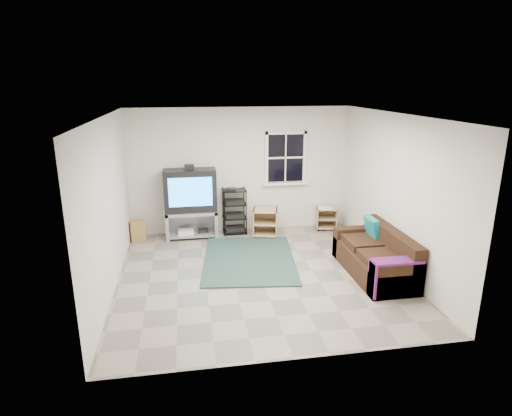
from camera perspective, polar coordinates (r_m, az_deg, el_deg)
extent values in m
plane|color=gray|center=(7.20, 0.50, -8.86)|extent=(4.60, 4.60, 0.00)
plane|color=white|center=(6.53, 0.56, 12.24)|extent=(4.60, 4.60, 0.00)
plane|color=beige|center=(8.96, -2.06, 5.01)|extent=(4.60, 0.00, 4.60)
plane|color=beige|center=(4.62, 5.56, -6.30)|extent=(4.60, 0.00, 4.60)
plane|color=beige|center=(6.75, -19.07, 0.24)|extent=(0.00, 4.60, 4.60)
plane|color=beige|center=(7.49, 18.14, 1.88)|extent=(0.00, 4.60, 4.60)
cube|color=black|center=(9.07, 3.94, 6.73)|extent=(0.80, 0.01, 1.02)
cube|color=silver|center=(8.98, 4.04, 9.98)|extent=(0.88, 0.06, 0.06)
cube|color=silver|center=(9.15, 3.92, 3.29)|extent=(0.98, 0.14, 0.05)
cube|color=silver|center=(8.97, 1.40, 6.64)|extent=(0.06, 0.06, 1.10)
cube|color=silver|center=(9.16, 6.48, 6.75)|extent=(0.06, 0.06, 1.10)
cube|color=silver|center=(9.06, 3.96, 6.71)|extent=(0.78, 0.04, 0.04)
cube|color=#97979E|center=(8.80, -8.63, -0.52)|extent=(1.03, 0.52, 0.06)
cube|color=#97979E|center=(8.88, -11.70, -2.23)|extent=(0.06, 0.52, 0.57)
cube|color=#97979E|center=(8.89, -5.43, -1.93)|extent=(0.06, 0.52, 0.57)
cube|color=#97979E|center=(8.94, -8.50, -3.37)|extent=(0.91, 0.48, 0.04)
cube|color=#97979E|center=(9.10, -8.60, -1.61)|extent=(1.03, 0.04, 0.57)
cube|color=silver|center=(8.88, -9.31, -3.13)|extent=(0.31, 0.25, 0.08)
cube|color=black|center=(8.93, -7.06, -2.99)|extent=(0.21, 0.19, 0.06)
cube|color=black|center=(8.67, -8.76, 2.36)|extent=(1.03, 0.43, 0.85)
cube|color=#1D87F4|center=(8.45, -8.73, 2.10)|extent=(0.85, 0.01, 0.58)
cube|color=black|center=(8.57, -8.90, 5.44)|extent=(0.19, 0.13, 0.10)
cylinder|color=black|center=(8.78, -4.22, -0.74)|extent=(0.02, 0.02, 0.98)
cylinder|color=black|center=(8.83, -1.32, -0.60)|extent=(0.02, 0.02, 0.98)
cylinder|color=black|center=(9.08, -4.41, -0.16)|extent=(0.02, 0.02, 0.98)
cylinder|color=black|center=(9.13, -1.60, -0.03)|extent=(0.02, 0.02, 0.98)
cube|color=black|center=(9.09, -2.85, -3.06)|extent=(0.49, 0.36, 0.02)
cube|color=black|center=(9.07, -2.85, -2.77)|extent=(0.38, 0.28, 0.08)
cube|color=black|center=(8.99, -2.87, -1.28)|extent=(0.49, 0.36, 0.02)
cube|color=black|center=(8.98, -2.88, -0.98)|extent=(0.38, 0.28, 0.08)
cube|color=black|center=(8.91, -2.90, 0.53)|extent=(0.49, 0.36, 0.02)
cube|color=black|center=(8.89, -2.90, 0.84)|extent=(0.38, 0.28, 0.08)
cube|color=black|center=(8.83, -2.93, 2.38)|extent=(0.49, 0.36, 0.02)
cube|color=tan|center=(8.76, 1.25, -0.23)|extent=(0.58, 0.58, 0.02)
cube|color=tan|center=(8.92, 1.23, -3.33)|extent=(0.58, 0.58, 0.02)
cube|color=tan|center=(8.85, -0.26, -1.76)|extent=(0.13, 0.48, 0.53)
cube|color=tan|center=(8.83, 2.75, -1.82)|extent=(0.13, 0.48, 0.53)
cube|color=tan|center=(9.06, 1.30, -1.33)|extent=(0.44, 0.12, 0.53)
cube|color=tan|center=(8.84, 1.24, -1.92)|extent=(0.54, 0.55, 0.02)
cylinder|color=black|center=(8.76, -0.10, -3.95)|extent=(0.05, 0.05, 0.05)
cylinder|color=black|center=(9.11, 2.50, -3.14)|extent=(0.05, 0.05, 0.05)
cube|color=tan|center=(9.35, 9.38, 0.02)|extent=(0.50, 0.50, 0.02)
cube|color=tan|center=(9.48, 9.27, -2.37)|extent=(0.50, 0.50, 0.02)
cube|color=tan|center=(9.38, 8.08, -1.18)|extent=(0.10, 0.43, 0.43)
cube|color=tan|center=(9.44, 10.56, -1.18)|extent=(0.10, 0.43, 0.43)
cube|color=tan|center=(9.61, 9.15, -0.81)|extent=(0.39, 0.09, 0.43)
cube|color=tan|center=(9.42, 9.32, -1.28)|extent=(0.46, 0.48, 0.02)
cylinder|color=black|center=(9.30, 8.36, -2.90)|extent=(0.05, 0.05, 0.05)
cylinder|color=black|center=(9.67, 10.12, -2.22)|extent=(0.05, 0.05, 0.05)
cylinder|color=silver|center=(9.25, 9.19, -0.01)|extent=(0.31, 0.31, 0.02)
cube|color=black|center=(7.41, 15.39, -7.13)|extent=(0.80, 1.78, 0.37)
cube|color=black|center=(7.40, 17.69, -4.21)|extent=(0.21, 1.78, 0.38)
cube|color=black|center=(8.04, 13.14, -4.39)|extent=(0.80, 0.21, 0.55)
cube|color=black|center=(6.74, 18.23, -9.00)|extent=(0.80, 0.21, 0.55)
cube|color=black|center=(7.00, 16.22, -6.48)|extent=(0.53, 0.64, 0.12)
cube|color=black|center=(7.59, 13.93, -4.45)|extent=(0.53, 0.64, 0.12)
cube|color=teal|center=(7.73, 15.23, -2.52)|extent=(0.18, 0.43, 0.37)
cube|color=#0D1C91|center=(6.62, 18.32, -6.72)|extent=(0.74, 0.27, 0.04)
cube|color=#0D1C91|center=(6.57, 15.24, -9.25)|extent=(0.04, 0.27, 0.52)
cube|color=#321E16|center=(7.76, -0.92, -6.83)|extent=(1.86, 2.38, 0.03)
cube|color=olive|center=(8.92, -15.56, -2.93)|extent=(0.35, 0.29, 0.42)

